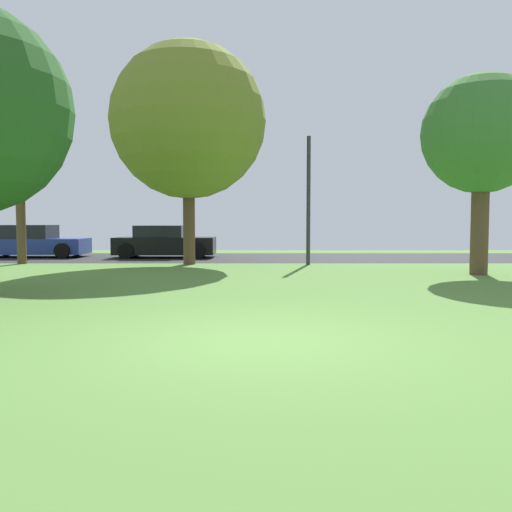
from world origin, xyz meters
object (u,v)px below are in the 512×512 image
oak_tree_left (17,139)px  maple_tree_near (481,135)px  oak_tree_right (187,121)px  parked_car_blue (30,243)px  parked_car_black (163,243)px  street_lamp_post (307,201)px

oak_tree_left → maple_tree_near: 15.39m
oak_tree_right → maple_tree_near: (8.78, -3.78, -1.09)m
parked_car_blue → oak_tree_right: bearing=-28.1°
oak_tree_left → parked_car_black: oak_tree_left is taller
oak_tree_left → parked_car_blue: (-1.18, 3.67, -3.82)m
oak_tree_right → oak_tree_left: size_ratio=1.26×
parked_car_blue → parked_car_black: size_ratio=1.08×
oak_tree_left → parked_car_black: bearing=36.3°
maple_tree_near → parked_car_black: bearing=144.4°
oak_tree_right → street_lamp_post: 5.07m
parked_car_black → maple_tree_near: bearing=-35.6°
oak_tree_right → street_lamp_post: oak_tree_right is taller
oak_tree_left → maple_tree_near: bearing=-15.1°
oak_tree_right → parked_car_blue: 9.34m
oak_tree_left → parked_car_blue: oak_tree_left is taller
oak_tree_right → parked_car_blue: oak_tree_right is taller
parked_car_blue → maple_tree_near: bearing=-25.5°
oak_tree_left → street_lamp_post: 10.55m
maple_tree_near → street_lamp_post: size_ratio=1.26×
parked_car_blue → oak_tree_left: bearing=-72.2°
parked_car_black → street_lamp_post: (5.73, -3.79, 1.62)m
oak_tree_right → parked_car_black: oak_tree_right is taller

